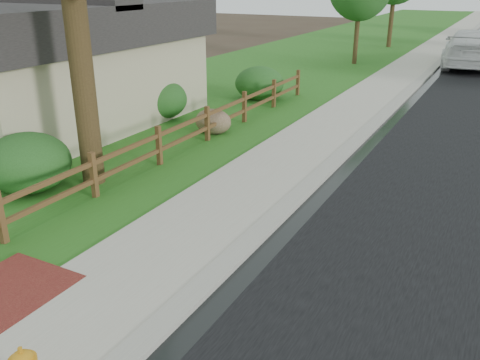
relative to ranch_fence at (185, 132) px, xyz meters
The scene contains 13 objects.
ground 7.37m from the ranch_fence, 60.64° to the right, with size 120.00×120.00×0.00m, color #3D2D21.
curb 28.88m from the ranch_fence, 82.04° to the left, with size 0.40×90.00×0.12m, color gray.
wet_gutter 28.94m from the ranch_fence, 81.35° to the left, with size 0.50×90.00×0.00m, color black.
sidewalk 28.73m from the ranch_fence, 84.61° to the left, with size 2.20×90.00×0.10m, color #B0AA9A.
grass_strip 28.62m from the ranch_fence, 88.40° to the left, with size 1.60×90.00×0.06m, color #2B5D1A.
lawn_near 28.94m from the ranch_fence, 98.75° to the left, with size 9.00×90.00×0.04m, color #2B5D1A.
ranch_fence is the anchor object (origin of this frame).
house 7.57m from the ranch_fence, behind, with size 10.60×9.60×4.05m.
white_suv 20.48m from the ranch_fence, 74.12° to the left, with size 2.83×6.96×2.02m, color white.
boulder 2.07m from the ranch_fence, 98.39° to the left, with size 1.21×0.90×0.80m, color brown.
shrub_b 4.27m from the ranch_fence, 113.05° to the right, with size 1.96×1.96×1.37m, color #204E1B.
shrub_c 4.02m from the ranch_fence, 136.19° to the left, with size 1.91×1.91×1.38m, color #204E1B.
shrub_d 7.19m from the ranch_fence, 99.11° to the left, with size 1.96×1.96×1.34m, color #204E1B.
Camera 1 is at (4.13, -4.89, 4.61)m, focal length 38.00 mm.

